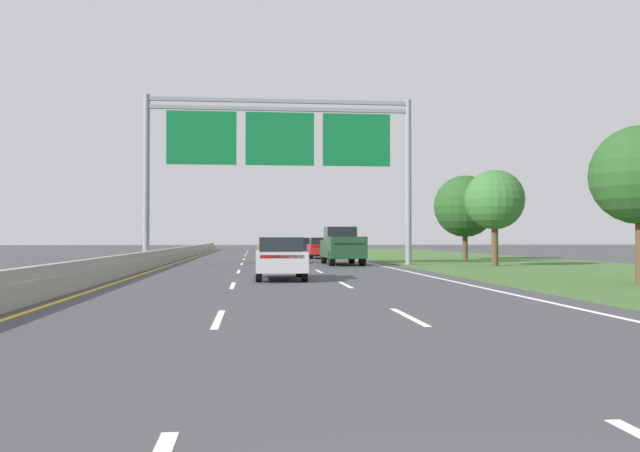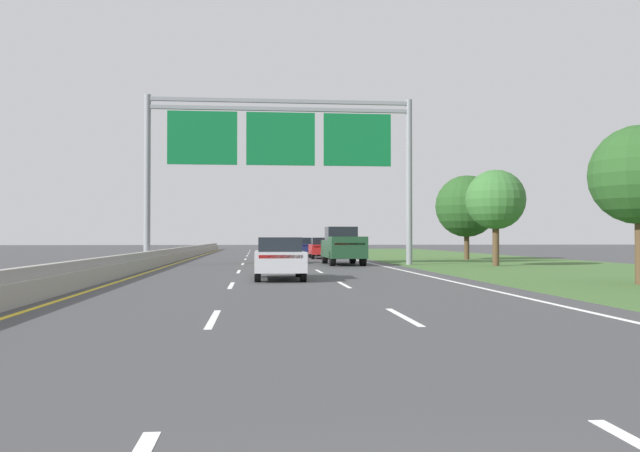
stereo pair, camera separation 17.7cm
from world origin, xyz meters
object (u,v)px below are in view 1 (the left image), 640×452
car_silver_centre_lane_sedan (280,257)px  car_red_right_lane_sedan (321,248)px  car_navy_right_lane_sedan (309,246)px  roadside_tree_far (465,206)px  roadside_tree_mid (495,200)px  overhead_sign_gantry (280,146)px  pickup_truck_darkgreen (342,246)px  car_gold_centre_lane_sedan (273,250)px

car_silver_centre_lane_sedan → car_red_right_lane_sedan: 25.55m
car_navy_right_lane_sedan → roadside_tree_far: (10.15, -11.50, 2.96)m
car_silver_centre_lane_sedan → roadside_tree_mid: bearing=-49.1°
car_navy_right_lane_sedan → roadside_tree_far: size_ratio=0.74×
overhead_sign_gantry → pickup_truck_darkgreen: (3.65, 1.00, -5.63)m
car_gold_centre_lane_sedan → car_red_right_lane_sedan: same height
roadside_tree_mid → car_silver_centre_lane_sedan: bearing=-139.4°
car_navy_right_lane_sedan → roadside_tree_mid: size_ratio=0.84×
car_navy_right_lane_sedan → overhead_sign_gantry: bearing=171.9°
car_gold_centre_lane_sedan → roadside_tree_far: 14.77m
car_red_right_lane_sedan → roadside_tree_far: 11.13m
overhead_sign_gantry → pickup_truck_darkgreen: overhead_sign_gantry is taller
car_navy_right_lane_sedan → roadside_tree_far: 15.62m
car_gold_centre_lane_sedan → car_navy_right_lane_sedan: bearing=-13.2°
car_navy_right_lane_sedan → car_red_right_lane_sedan: 7.23m
car_silver_centre_lane_sedan → overhead_sign_gantry: bearing=-1.8°
roadside_tree_mid → roadside_tree_far: bearing=80.6°
pickup_truck_darkgreen → roadside_tree_far: (9.78, 7.55, 2.71)m
car_red_right_lane_sedan → roadside_tree_mid: (8.10, -14.81, 2.81)m
car_red_right_lane_sedan → car_gold_centre_lane_sedan: bearing=157.6°
overhead_sign_gantry → car_navy_right_lane_sedan: (3.28, 20.05, -5.89)m
roadside_tree_mid → overhead_sign_gantry: bearing=170.4°
car_gold_centre_lane_sedan → car_red_right_lane_sedan: bearing=-24.3°
roadside_tree_far → roadside_tree_mid: bearing=-99.4°
car_gold_centre_lane_sedan → roadside_tree_mid: roadside_tree_mid is taller
pickup_truck_darkgreen → car_red_right_lane_sedan: bearing=-0.5°
pickup_truck_darkgreen → car_red_right_lane_sedan: 11.84m
car_red_right_lane_sedan → roadside_tree_far: bearing=-112.5°
car_silver_centre_lane_sedan → car_gold_centre_lane_sedan: 16.31m
overhead_sign_gantry → car_silver_centre_lane_sedan: overhead_sign_gantry is taller
overhead_sign_gantry → roadside_tree_far: bearing=32.5°
car_navy_right_lane_sedan → roadside_tree_mid: bearing=-157.9°
car_silver_centre_lane_sedan → car_navy_right_lane_sedan: (3.76, 32.45, 0.00)m
car_red_right_lane_sedan → car_navy_right_lane_sedan: bearing=3.5°
car_silver_centre_lane_sedan → roadside_tree_far: roadside_tree_far is taller
pickup_truck_darkgreen → car_red_right_lane_sedan: pickup_truck_darkgreen is taller
pickup_truck_darkgreen → car_gold_centre_lane_sedan: 4.90m
car_silver_centre_lane_sedan → roadside_tree_mid: size_ratio=0.84×
car_gold_centre_lane_sedan → roadside_tree_mid: (11.97, -5.89, 2.81)m
roadside_tree_far → car_red_right_lane_sedan: bearing=156.5°
overhead_sign_gantry → car_silver_centre_lane_sedan: 13.73m
pickup_truck_darkgreen → roadside_tree_mid: roadside_tree_mid is taller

